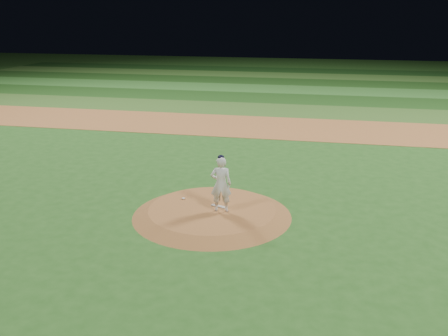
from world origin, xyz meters
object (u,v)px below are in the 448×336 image
object	(u,v)px
pitcher_on_mound	(221,184)
pitchers_mound	(212,212)
rosin_bag	(183,198)
pitching_rubber	(219,206)

from	to	relation	value
pitcher_on_mound	pitchers_mound	bearing A→B (deg)	157.39
rosin_bag	pitcher_on_mound	size ratio (longest dim) A/B	0.06
rosin_bag	pitcher_on_mound	xyz separation A→B (m)	(1.57, -0.78, 0.95)
pitching_rubber	pitcher_on_mound	size ratio (longest dim) A/B	0.29
pitching_rubber	rosin_bag	xyz separation A→B (m)	(-1.41, 0.42, 0.02)
pitchers_mound	pitcher_on_mound	size ratio (longest dim) A/B	2.76
pitchers_mound	pitcher_on_mound	world-z (taller)	pitcher_on_mound
rosin_bag	pitching_rubber	bearing A→B (deg)	-16.40
pitching_rubber	rosin_bag	distance (m)	1.47
rosin_bag	pitcher_on_mound	distance (m)	1.99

